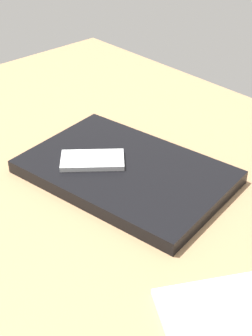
% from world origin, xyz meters
% --- Properties ---
extents(desk_surface, '(1.20, 0.80, 0.03)m').
position_xyz_m(desk_surface, '(0.00, 0.00, 0.01)').
color(desk_surface, '#9E7751').
rests_on(desk_surface, ground).
extents(laptop_closed, '(0.39, 0.29, 0.02)m').
position_xyz_m(laptop_closed, '(-0.03, 0.04, 0.04)').
color(laptop_closed, black).
rests_on(laptop_closed, desk_surface).
extents(cell_phone_on_laptop, '(0.12, 0.12, 0.01)m').
position_xyz_m(cell_phone_on_laptop, '(0.02, 0.07, 0.06)').
color(cell_phone_on_laptop, silver).
rests_on(cell_phone_on_laptop, laptop_closed).
extents(notepad, '(0.22, 0.23, 0.01)m').
position_xyz_m(notepad, '(-0.36, 0.16, 0.03)').
color(notepad, white).
rests_on(notepad, desk_surface).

